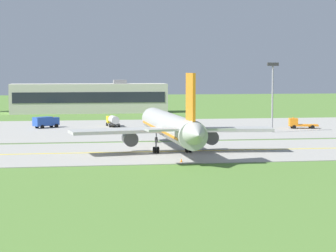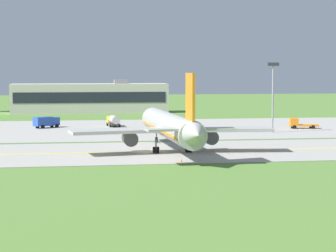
# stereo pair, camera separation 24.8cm
# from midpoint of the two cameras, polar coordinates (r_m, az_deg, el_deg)

# --- Properties ---
(ground_plane) EXTENTS (500.00, 500.00, 0.00)m
(ground_plane) POSITION_cam_midpoint_polar(r_m,az_deg,el_deg) (104.09, -1.96, -2.32)
(ground_plane) COLOR #517A33
(taxiway_strip) EXTENTS (240.00, 28.00, 0.10)m
(taxiway_strip) POSITION_cam_midpoint_polar(r_m,az_deg,el_deg) (104.09, -1.96, -2.29)
(taxiway_strip) COLOR #9E9B93
(taxiway_strip) RESTS_ON ground
(apron_pad) EXTENTS (140.00, 52.00, 0.10)m
(apron_pad) POSITION_cam_midpoint_polar(r_m,az_deg,el_deg) (146.83, -0.04, -0.20)
(apron_pad) COLOR #9E9B93
(apron_pad) RESTS_ON ground
(taxiway_centreline) EXTENTS (220.00, 0.60, 0.01)m
(taxiway_centreline) POSITION_cam_midpoint_polar(r_m,az_deg,el_deg) (104.08, -1.96, -2.26)
(taxiway_centreline) COLOR yellow
(taxiway_centreline) RESTS_ON taxiway_strip
(airplane_lead) EXTENTS (32.50, 39.60, 12.70)m
(airplane_lead) POSITION_cam_midpoint_polar(r_m,az_deg,el_deg) (103.77, 0.15, -0.04)
(airplane_lead) COLOR #ADADA8
(airplane_lead) RESTS_ON ground
(service_truck_baggage) EXTENTS (6.05, 5.20, 2.60)m
(service_truck_baggage) POSITION_cam_midpoint_polar(r_m,az_deg,el_deg) (149.79, -10.69, 0.39)
(service_truck_baggage) COLOR #264CA5
(service_truck_baggage) RESTS_ON ground
(service_truck_fuel) EXTENTS (6.63, 3.08, 2.59)m
(service_truck_fuel) POSITION_cam_midpoint_polar(r_m,az_deg,el_deg) (148.71, 11.33, 0.21)
(service_truck_fuel) COLOR orange
(service_truck_fuel) RESTS_ON ground
(service_truck_catering) EXTENTS (2.97, 6.22, 2.65)m
(service_truck_catering) POSITION_cam_midpoint_polar(r_m,az_deg,el_deg) (151.18, -4.89, 0.50)
(service_truck_catering) COLOR yellow
(service_truck_catering) RESTS_ON ground
(terminal_building) EXTENTS (47.63, 10.50, 10.20)m
(terminal_building) POSITION_cam_midpoint_polar(r_m,az_deg,el_deg) (202.42, -6.94, 2.43)
(terminal_building) COLOR beige
(terminal_building) RESTS_ON ground
(apron_light_mast) EXTENTS (2.40, 0.50, 14.70)m
(apron_light_mast) POSITION_cam_midpoint_polar(r_m,az_deg,el_deg) (137.79, 9.09, 3.27)
(apron_light_mast) COLOR gray
(apron_light_mast) RESTS_ON ground
(traffic_cone_near_edge) EXTENTS (0.44, 0.44, 0.60)m
(traffic_cone_near_edge) POSITION_cam_midpoint_polar(r_m,az_deg,el_deg) (92.37, 1.10, -3.05)
(traffic_cone_near_edge) COLOR orange
(traffic_cone_near_edge) RESTS_ON ground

